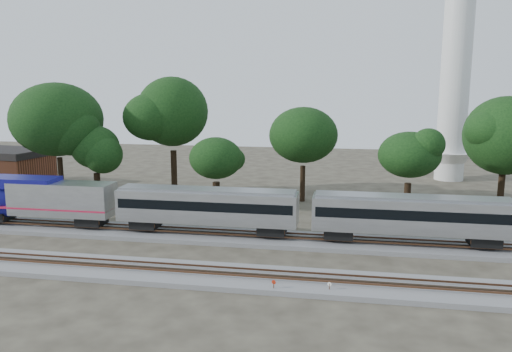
% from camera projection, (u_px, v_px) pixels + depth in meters
% --- Properties ---
extents(ground, '(160.00, 160.00, 0.00)m').
position_uv_depth(ground, '(206.00, 259.00, 42.35)').
color(ground, '#383328').
rests_on(ground, ground).
extents(track_far, '(160.00, 5.00, 0.73)m').
position_uv_depth(track_far, '(223.00, 236.00, 48.13)').
color(track_far, slate).
rests_on(track_far, ground).
extents(track_near, '(160.00, 5.00, 0.73)m').
position_uv_depth(track_near, '(192.00, 274.00, 38.44)').
color(track_near, slate).
rests_on(track_near, ground).
extents(switch_stand_red, '(0.31, 0.13, 1.00)m').
position_uv_depth(switch_stand_red, '(274.00, 285.00, 35.27)').
color(switch_stand_red, '#512D19').
rests_on(switch_stand_red, ground).
extents(switch_stand_white, '(0.28, 0.14, 0.93)m').
position_uv_depth(switch_stand_white, '(329.00, 287.00, 35.04)').
color(switch_stand_white, '#512D19').
rests_on(switch_stand_white, ground).
extents(switch_lever, '(0.57, 0.44, 0.30)m').
position_uv_depth(switch_lever, '(259.00, 288.00, 35.92)').
color(switch_lever, '#512D19').
rests_on(switch_lever, ground).
extents(brick_building, '(12.37, 9.67, 5.39)m').
position_uv_depth(brick_building, '(9.00, 167.00, 73.65)').
color(brick_building, brown).
rests_on(brick_building, ground).
extents(tree_1, '(10.58, 10.58, 14.92)m').
position_uv_depth(tree_1, '(57.00, 120.00, 62.34)').
color(tree_1, black).
rests_on(tree_1, ground).
extents(tree_2, '(7.19, 7.19, 10.13)m').
position_uv_depth(tree_2, '(95.00, 147.00, 61.77)').
color(tree_2, black).
rests_on(tree_2, ground).
extents(tree_3, '(11.38, 11.38, 16.04)m').
position_uv_depth(tree_3, '(172.00, 112.00, 65.76)').
color(tree_3, black).
rests_on(tree_3, ground).
extents(tree_4, '(6.30, 6.30, 8.88)m').
position_uv_depth(tree_4, '(216.00, 158.00, 58.44)').
color(tree_4, black).
rests_on(tree_4, ground).
extents(tree_5, '(8.63, 8.63, 12.17)m').
position_uv_depth(tree_5, '(303.00, 135.00, 62.36)').
color(tree_5, black).
rests_on(tree_5, ground).
extents(tree_6, '(7.11, 7.11, 10.02)m').
position_uv_depth(tree_6, '(409.00, 155.00, 55.46)').
color(tree_6, black).
rests_on(tree_6, ground).
extents(tree_7, '(8.81, 8.81, 12.42)m').
position_uv_depth(tree_7, '(506.00, 136.00, 59.88)').
color(tree_7, black).
rests_on(tree_7, ground).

